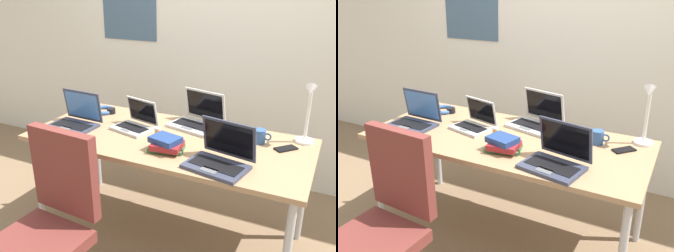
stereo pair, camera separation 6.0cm
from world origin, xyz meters
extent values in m
plane|color=#7A6047|center=(0.00, 0.00, 0.00)|extent=(12.00, 12.00, 0.00)
cube|color=silver|center=(0.00, 1.10, 1.30)|extent=(6.00, 0.12, 2.60)
cube|color=#9E7A56|center=(0.00, 0.00, 0.72)|extent=(1.80, 0.80, 0.03)
cylinder|color=#B2B5BA|center=(-0.84, -0.34, 0.35)|extent=(0.04, 0.04, 0.71)
cylinder|color=#B2B5BA|center=(-0.84, 0.34, 0.35)|extent=(0.04, 0.04, 0.71)
cylinder|color=#B2B5BA|center=(0.84, 0.34, 0.35)|extent=(0.04, 0.04, 0.71)
cylinder|color=white|center=(0.80, 0.31, 0.75)|extent=(0.12, 0.12, 0.02)
cylinder|color=white|center=(0.80, 0.31, 0.93)|extent=(0.02, 0.02, 0.34)
cylinder|color=white|center=(0.80, 0.27, 1.10)|extent=(0.01, 0.08, 0.01)
cone|color=white|center=(0.80, 0.23, 1.10)|extent=(0.07, 0.09, 0.09)
cube|color=#33384C|center=(0.42, -0.27, 0.75)|extent=(0.36, 0.28, 0.02)
cube|color=black|center=(0.42, -0.27, 0.76)|extent=(0.30, 0.17, 0.00)
cube|color=#595B60|center=(0.40, -0.34, 0.76)|extent=(0.10, 0.07, 0.00)
cube|color=#33384C|center=(0.44, -0.14, 0.87)|extent=(0.33, 0.11, 0.22)
cube|color=black|center=(0.44, -0.15, 0.87)|extent=(0.29, 0.09, 0.18)
cube|color=#B7BABC|center=(0.08, 0.23, 0.75)|extent=(0.37, 0.29, 0.02)
cube|color=black|center=(0.08, 0.23, 0.76)|extent=(0.31, 0.19, 0.00)
cube|color=#595B60|center=(0.07, 0.16, 0.76)|extent=(0.10, 0.07, 0.00)
cube|color=#B7BABC|center=(0.11, 0.36, 0.87)|extent=(0.33, 0.13, 0.22)
cube|color=black|center=(0.11, 0.36, 0.87)|extent=(0.29, 0.11, 0.18)
cube|color=#B7BABC|center=(-0.27, 0.01, 0.75)|extent=(0.30, 0.24, 0.02)
cube|color=black|center=(-0.27, 0.01, 0.76)|extent=(0.25, 0.15, 0.00)
cube|color=#595B60|center=(-0.29, -0.05, 0.76)|extent=(0.08, 0.06, 0.00)
cube|color=#B7BABC|center=(-0.25, 0.11, 0.85)|extent=(0.27, 0.10, 0.18)
cube|color=black|center=(-0.25, 0.11, 0.85)|extent=(0.24, 0.09, 0.15)
cube|color=#33384C|center=(-0.67, -0.13, 0.75)|extent=(0.33, 0.23, 0.02)
cube|color=black|center=(-0.67, -0.13, 0.76)|extent=(0.28, 0.13, 0.00)
cube|color=#595B60|center=(-0.67, -0.21, 0.76)|extent=(0.09, 0.05, 0.00)
cube|color=#33384C|center=(-0.66, -0.01, 0.87)|extent=(0.32, 0.05, 0.22)
cube|color=#3F72BF|center=(-0.66, -0.02, 0.87)|extent=(0.28, 0.04, 0.18)
ellipsoid|color=black|center=(-0.83, 0.12, 0.76)|extent=(0.07, 0.10, 0.03)
cube|color=black|center=(0.72, 0.15, 0.74)|extent=(0.14, 0.14, 0.01)
torus|color=#335999|center=(-0.67, 0.23, 0.75)|extent=(0.18, 0.18, 0.03)
cylinder|color=black|center=(-0.74, 0.23, 0.76)|extent=(0.06, 0.06, 0.04)
cylinder|color=black|center=(-0.59, 0.23, 0.76)|extent=(0.06, 0.06, 0.04)
cylinder|color=gold|center=(-0.05, -0.05, 0.77)|extent=(0.04, 0.04, 0.06)
cylinder|color=white|center=(-0.05, -0.05, 0.81)|extent=(0.04, 0.04, 0.01)
cube|color=#336638|center=(0.07, -0.17, 0.75)|extent=(0.23, 0.19, 0.02)
cube|color=maroon|center=(0.08, -0.19, 0.78)|extent=(0.19, 0.17, 0.03)
cube|color=navy|center=(0.07, -0.18, 0.81)|extent=(0.19, 0.17, 0.03)
cylinder|color=#2D518C|center=(0.55, 0.17, 0.78)|extent=(0.08, 0.08, 0.09)
torus|color=#2D518C|center=(0.60, 0.17, 0.79)|extent=(0.05, 0.01, 0.05)
cube|color=brown|center=(-0.32, -0.89, 0.42)|extent=(0.47, 0.47, 0.07)
cube|color=brown|center=(-0.30, -0.64, 0.73)|extent=(0.42, 0.08, 0.48)
camera|label=1|loc=(0.96, -1.97, 1.68)|focal=39.56mm
camera|label=2|loc=(1.01, -1.95, 1.68)|focal=39.56mm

